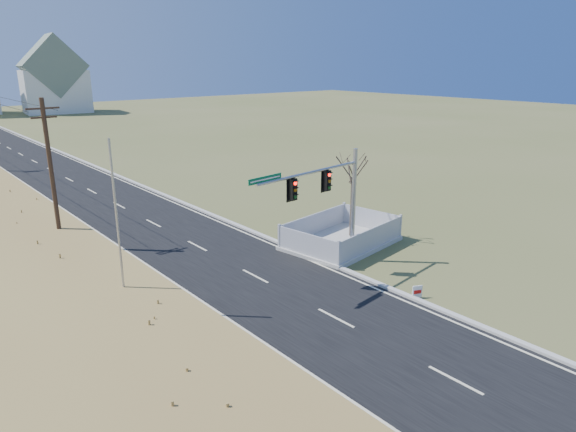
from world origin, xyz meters
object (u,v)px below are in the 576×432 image
object	(u,v)px
fence_enclosure	(341,240)
open_sign	(417,292)
traffic_signal_mast	(333,198)
bare_tree	(353,167)
flagpole	(120,248)

from	to	relation	value
fence_enclosure	open_sign	distance (m)	7.98
traffic_signal_mast	open_sign	distance (m)	6.40
traffic_signal_mast	fence_enclosure	xyz separation A→B (m)	(3.19, 2.39, -3.73)
traffic_signal_mast	bare_tree	world-z (taller)	traffic_signal_mast
traffic_signal_mast	bare_tree	xyz separation A→B (m)	(4.43, 2.78, 0.67)
open_sign	flagpole	size ratio (longest dim) A/B	0.08
fence_enclosure	traffic_signal_mast	bearing A→B (deg)	-151.53
traffic_signal_mast	open_sign	size ratio (longest dim) A/B	12.90
traffic_signal_mast	bare_tree	bearing A→B (deg)	25.14
flagpole	bare_tree	size ratio (longest dim) A/B	1.36
traffic_signal_mast	open_sign	world-z (taller)	traffic_signal_mast
fence_enclosure	bare_tree	distance (m)	4.59
flagpole	bare_tree	bearing A→B (deg)	1.70
open_sign	traffic_signal_mast	bearing A→B (deg)	122.10
open_sign	bare_tree	size ratio (longest dim) A/B	0.11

